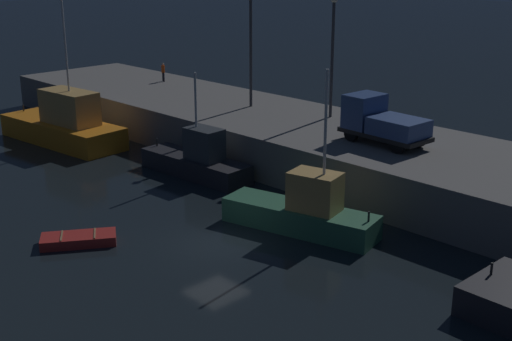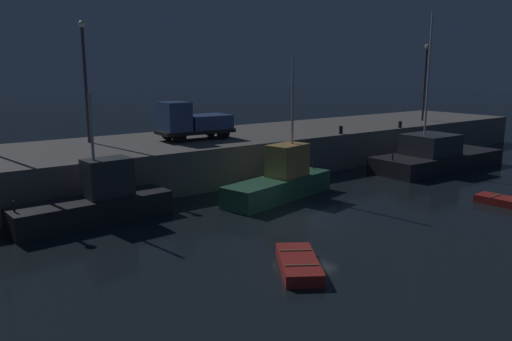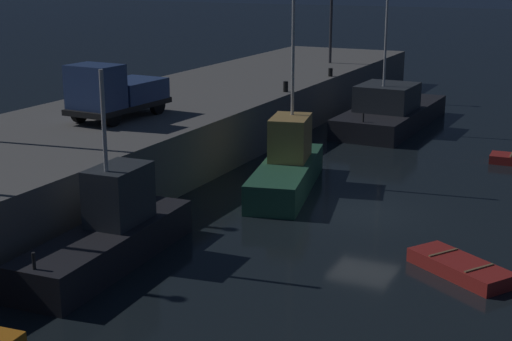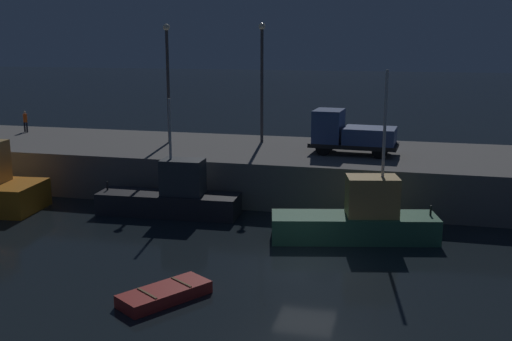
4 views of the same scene
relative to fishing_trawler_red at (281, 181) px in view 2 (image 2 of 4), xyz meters
name	(u,v)px [view 2 (image 2 of 4)]	position (x,y,z in m)	size (l,w,h in m)	color
ground_plane	(306,220)	(-1.81, -4.15, -1.03)	(320.00, 320.00, 0.00)	black
pier_quay	(182,158)	(-1.81, 8.66, 0.30)	(69.28, 10.07, 2.65)	slate
fishing_trawler_red	(281,181)	(0.00, 0.00, 0.00)	(8.11, 3.83, 8.06)	#2D6647
fishing_boat_blue	(97,202)	(-10.25, 1.86, -0.06)	(7.85, 2.55, 6.34)	#232328
fishing_boat_orange	(436,157)	(14.83, -0.36, -0.09)	(11.45, 4.14, 11.29)	#232328
dinghy_orange_near	(298,264)	(-6.33, -8.69, -0.80)	(3.02, 3.62, 0.50)	#B22823
rowboat_white_mid	(509,202)	(8.91, -8.98, -0.82)	(1.43, 3.54, 0.46)	#B22823
lamp_post_east	(85,72)	(-7.41, 10.95, 6.18)	(0.44, 0.44, 7.78)	#38383D
lamp_post_central	(425,76)	(22.67, 6.48, 5.78)	(0.44, 0.44, 7.03)	#38383D
utility_truck	(191,122)	(-1.34, 8.02, 2.86)	(5.28, 2.53, 2.63)	black
bollard_west	(341,130)	(9.22, 4.13, 1.91)	(0.28, 0.28, 0.59)	black
bollard_central	(400,124)	(16.11, 4.02, 1.88)	(0.28, 0.28, 0.52)	black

